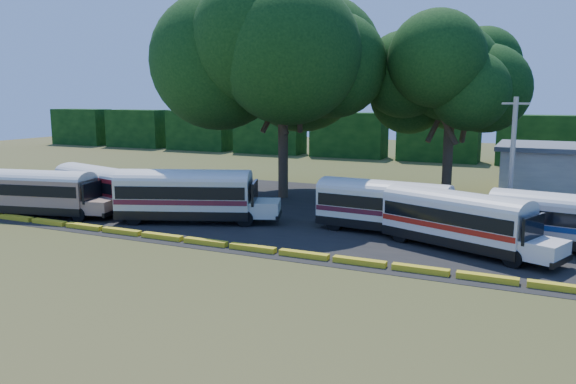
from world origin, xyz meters
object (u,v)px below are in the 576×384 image
at_px(bus_white_red, 459,217).
at_px(tree_west, 283,51).
at_px(bus_red, 99,185).
at_px(bus_cream_west, 188,193).
at_px(bus_beige, 40,190).

distance_m(bus_white_red, tree_west, 21.07).
distance_m(bus_red, bus_cream_west, 8.61).
relative_size(bus_beige, bus_red, 1.02).
bearing_deg(tree_west, bus_cream_west, -99.07).
xyz_separation_m(bus_red, bus_cream_west, (8.55, -1.00, 0.18)).
bearing_deg(bus_beige, bus_white_red, -5.35).
relative_size(bus_red, bus_cream_west, 0.91).
relative_size(bus_beige, bus_white_red, 1.01).
bearing_deg(bus_red, tree_west, 59.40).
xyz_separation_m(bus_red, tree_west, (10.30, 9.94, 9.92)).
distance_m(bus_beige, bus_cream_west, 10.73).
bearing_deg(bus_white_red, tree_west, 167.82).
relative_size(bus_beige, tree_west, 0.59).
distance_m(bus_red, bus_white_red, 25.70).
distance_m(bus_beige, bus_white_red, 27.71).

